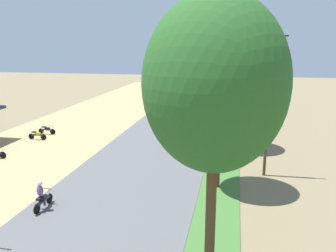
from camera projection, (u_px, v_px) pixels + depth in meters
name	position (u px, v px, depth m)	size (l,w,h in m)	color
parked_motorbike_fourth	(37.00, 135.00, 31.43)	(1.80, 0.54, 0.94)	black
parked_motorbike_fifth	(47.00, 129.00, 33.33)	(1.80, 0.54, 0.94)	black
median_tree_nearest	(215.00, 85.00, 10.46)	(4.53, 4.53, 10.25)	#4C351E
median_tree_second	(220.00, 63.00, 19.48)	(4.35, 4.35, 10.40)	#4C351E
median_tree_third	(228.00, 55.00, 27.73)	(4.41, 4.41, 10.47)	#4C351E
median_tree_fourth	(234.00, 61.00, 48.29)	(4.74, 4.74, 9.28)	#4C351E
streetlamp_near	(231.00, 81.00, 42.01)	(3.16, 0.20, 7.10)	gray
streetlamp_mid	(233.00, 68.00, 56.64)	(3.16, 0.20, 8.35)	gray
utility_pole_near	(250.00, 79.00, 36.39)	(1.80, 0.20, 9.79)	brown
utility_pole_far	(269.00, 102.00, 22.00)	(1.80, 0.20, 9.70)	brown
car_hatchback_silver	(177.00, 143.00, 28.20)	(1.04, 2.00, 1.23)	#B7BCC1
car_sedan_red	(204.00, 116.00, 38.67)	(1.10, 2.26, 1.19)	red
motorbike_ahead_second	(42.00, 196.00, 18.11)	(0.54, 1.80, 1.66)	black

